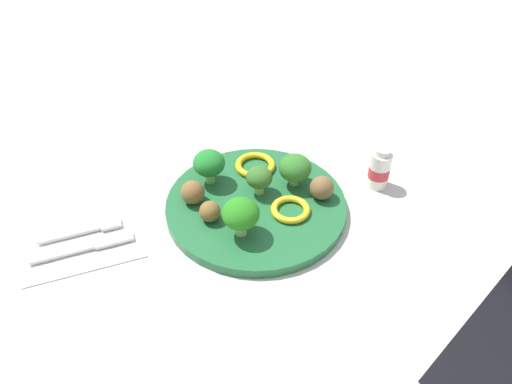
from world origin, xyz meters
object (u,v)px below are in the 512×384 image
(broccoli_floret_back_right, at_px, (241,214))
(meatball_center, at_px, (210,211))
(broccoli_floret_front_left, at_px, (209,164))
(meatball_back_right, at_px, (322,188))
(broccoli_floret_near_rim, at_px, (295,168))
(plate, at_px, (256,206))
(broccoli_floret_back_left, at_px, (259,178))
(napkin, at_px, (82,242))
(fork, at_px, (85,230))
(yogurt_bottle, at_px, (379,169))
(pepper_ring_back_right, at_px, (290,209))
(meatball_mid_right, at_px, (193,192))
(knife, at_px, (87,247))
(pepper_ring_mid_right, at_px, (255,165))

(broccoli_floret_back_right, bearing_deg, meatball_center, 125.49)
(broccoli_floret_front_left, height_order, meatball_back_right, broccoli_floret_front_left)
(meatball_back_right, bearing_deg, broccoli_floret_near_rim, 119.51)
(plate, relative_size, broccoli_floret_back_left, 5.95)
(napkin, distance_m, fork, 0.02)
(yogurt_bottle, bearing_deg, plate, 174.89)
(fork, xyz_separation_m, yogurt_bottle, (0.46, -0.06, 0.03))
(meatball_center, relative_size, pepper_ring_back_right, 0.54)
(broccoli_floret_back_right, relative_size, meatball_mid_right, 1.64)
(broccoli_floret_front_left, bearing_deg, napkin, -167.69)
(pepper_ring_back_right, relative_size, fork, 0.50)
(meatball_mid_right, distance_m, knife, 0.17)
(plate, distance_m, yogurt_bottle, 0.21)
(meatball_back_right, bearing_deg, knife, 174.18)
(pepper_ring_back_right, bearing_deg, broccoli_floret_back_right, -169.87)
(yogurt_bottle, bearing_deg, meatball_mid_right, 169.44)
(plate, relative_size, yogurt_bottle, 3.83)
(pepper_ring_mid_right, height_order, yogurt_bottle, yogurt_bottle)
(broccoli_floret_back_right, distance_m, knife, 0.23)
(broccoli_floret_front_left, distance_m, meatball_back_right, 0.18)
(yogurt_bottle, bearing_deg, broccoli_floret_front_left, 160.37)
(broccoli_floret_back_left, bearing_deg, plate, -124.18)
(fork, bearing_deg, pepper_ring_back_right, -16.26)
(napkin, relative_size, knife, 1.17)
(meatball_back_right, bearing_deg, plate, 164.62)
(pepper_ring_back_right, relative_size, napkin, 0.35)
(plate, distance_m, meatball_center, 0.08)
(meatball_mid_right, relative_size, pepper_ring_back_right, 0.62)
(broccoli_floret_front_left, distance_m, pepper_ring_back_right, 0.15)
(broccoli_floret_back_left, xyz_separation_m, yogurt_bottle, (0.19, -0.04, -0.01))
(meatball_mid_right, bearing_deg, broccoli_floret_back_right, -64.71)
(pepper_ring_back_right, distance_m, knife, 0.30)
(pepper_ring_mid_right, xyz_separation_m, napkin, (-0.29, -0.05, -0.02))
(broccoli_floret_back_right, bearing_deg, fork, 154.21)
(meatball_mid_right, bearing_deg, broccoli_floret_back_left, -9.85)
(meatball_center, height_order, pepper_ring_mid_right, meatball_center)
(broccoli_floret_near_rim, height_order, pepper_ring_back_right, broccoli_floret_near_rim)
(meatball_back_right, bearing_deg, pepper_ring_mid_right, 122.27)
(plate, xyz_separation_m, broccoli_floret_front_left, (-0.05, 0.07, 0.04))
(fork, bearing_deg, napkin, -114.99)
(broccoli_floret_near_rim, height_order, pepper_ring_mid_right, broccoli_floret_near_rim)
(broccoli_floret_back_right, xyz_separation_m, meatball_back_right, (0.14, 0.03, -0.02))
(meatball_back_right, height_order, napkin, meatball_back_right)
(knife, xyz_separation_m, yogurt_bottle, (0.46, -0.03, 0.03))
(pepper_ring_back_right, bearing_deg, meatball_mid_right, 148.99)
(pepper_ring_back_right, distance_m, napkin, 0.31)
(broccoli_floret_back_left, xyz_separation_m, napkin, (-0.28, 0.01, -0.04))
(broccoli_floret_back_right, relative_size, knife, 0.42)
(meatball_back_right, bearing_deg, yogurt_bottle, 4.46)
(fork, relative_size, yogurt_bottle, 1.65)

